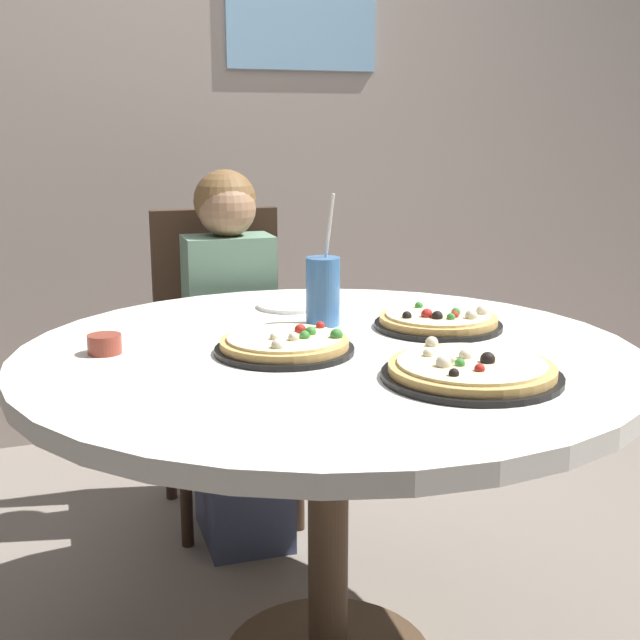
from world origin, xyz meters
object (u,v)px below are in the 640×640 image
at_px(pizza_cheese, 285,345).
at_px(pizza_pepperoni, 439,321).
at_px(pizza_veggie, 471,371).
at_px(soda_cup, 323,291).
at_px(sauce_bowl, 105,344).
at_px(chair_wooden, 223,345).
at_px(dining_table, 328,388).
at_px(plate_small, 292,305).
at_px(diner_child, 236,375).

xyz_separation_m(pizza_cheese, pizza_pepperoni, (0.40, 0.08, 0.00)).
xyz_separation_m(pizza_veggie, soda_cup, (-0.10, 0.50, 0.06)).
height_order(pizza_veggie, soda_cup, soda_cup).
bearing_deg(sauce_bowl, pizza_veggie, -35.05).
bearing_deg(sauce_bowl, soda_cup, 8.29).
relative_size(pizza_veggie, soda_cup, 1.09).
bearing_deg(chair_wooden, sauce_bowl, -119.83).
distance_m(dining_table, soda_cup, 0.27).
bearing_deg(plate_small, soda_cup, -89.05).
xyz_separation_m(sauce_bowl, plate_small, (0.51, 0.28, -0.02)).
relative_size(diner_child, pizza_veggie, 3.22).
relative_size(dining_table, pizza_veggie, 3.90).
xyz_separation_m(diner_child, plate_small, (0.07, -0.32, 0.27)).
bearing_deg(plate_small, pizza_pepperoni, -54.14).
height_order(chair_wooden, sauce_bowl, chair_wooden).
bearing_deg(pizza_pepperoni, pizza_cheese, -169.23).
distance_m(diner_child, sauce_bowl, 0.80).
xyz_separation_m(dining_table, sauce_bowl, (-0.45, 0.13, 0.11)).
relative_size(pizza_veggie, sauce_bowl, 4.81).
relative_size(pizza_cheese, sauce_bowl, 4.14).
height_order(pizza_pepperoni, plate_small, pizza_pepperoni).
distance_m(dining_table, diner_child, 0.75).
height_order(chair_wooden, plate_small, chair_wooden).
bearing_deg(sauce_bowl, dining_table, -15.82).
relative_size(dining_table, pizza_cheese, 4.53).
xyz_separation_m(pizza_veggie, plate_small, (-0.10, 0.71, -0.01)).
bearing_deg(plate_small, pizza_cheese, -111.13).
xyz_separation_m(chair_wooden, plate_small, (0.06, -0.50, 0.22)).
relative_size(soda_cup, sauce_bowl, 4.39).
relative_size(chair_wooden, pizza_cheese, 3.28).
bearing_deg(dining_table, plate_small, 81.38).
distance_m(pizza_veggie, sauce_bowl, 0.74).
relative_size(pizza_veggie, pizza_cheese, 1.16).
height_order(dining_table, pizza_cheese, pizza_cheese).
height_order(soda_cup, sauce_bowl, soda_cup).
height_order(dining_table, chair_wooden, chair_wooden).
distance_m(dining_table, pizza_cheese, 0.14).
relative_size(dining_table, pizza_pepperoni, 4.43).
xyz_separation_m(dining_table, soda_cup, (0.07, 0.20, 0.17)).
bearing_deg(chair_wooden, diner_child, -93.12).
bearing_deg(pizza_cheese, chair_wooden, 83.62).
height_order(diner_child, pizza_cheese, diner_child).
height_order(sauce_bowl, plate_small, sauce_bowl).
height_order(diner_child, pizza_pepperoni, diner_child).
distance_m(pizza_veggie, soda_cup, 0.52).
bearing_deg(diner_child, chair_wooden, 86.88).
relative_size(dining_table, chair_wooden, 1.38).
xyz_separation_m(dining_table, pizza_pepperoni, (0.30, 0.08, 0.10)).
distance_m(sauce_bowl, plate_small, 0.58).
height_order(diner_child, pizza_veggie, diner_child).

